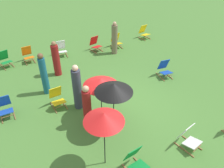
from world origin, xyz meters
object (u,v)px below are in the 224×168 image
(deckchair_0, at_px, (5,107))
(deckchair_5, at_px, (28,55))
(deckchair_12, at_px, (189,138))
(deckchair_10, at_px, (5,59))
(person_4, at_px, (44,75))
(umbrella_0, at_px, (101,82))
(deckchair_11, at_px, (95,44))
(person_0, at_px, (87,107))
(deckchair_6, at_px, (135,161))
(deckchair_9, at_px, (62,49))
(umbrella_2, at_px, (104,117))
(umbrella_1, at_px, (114,88))
(deckchair_4, at_px, (116,41))
(person_2, at_px, (56,60))
(deckchair_3, at_px, (165,69))
(deckchair_2, at_px, (57,98))
(person_1, at_px, (77,88))
(person_3, at_px, (114,39))
(deckchair_13, at_px, (144,32))

(deckchair_0, relative_size, deckchair_5, 1.00)
(deckchair_5, xyz_separation_m, deckchair_12, (3.79, -8.01, 0.00))
(deckchair_10, xyz_separation_m, person_4, (1.42, -3.19, 0.53))
(umbrella_0, bearing_deg, deckchair_11, 70.87)
(person_0, xyz_separation_m, person_4, (-0.94, 2.55, 0.10))
(deckchair_6, distance_m, deckchair_10, 8.56)
(deckchair_9, xyz_separation_m, umbrella_2, (-0.64, -7.45, 1.48))
(umbrella_1, xyz_separation_m, person_0, (-0.74, 0.54, -0.94))
(deckchair_4, distance_m, person_2, 4.22)
(deckchair_9, distance_m, umbrella_0, 5.60)
(deckchair_3, relative_size, deckchair_11, 0.99)
(deckchair_0, xyz_separation_m, deckchair_6, (3.20, -4.07, 0.00))
(deckchair_2, height_order, person_1, person_1)
(deckchair_12, bearing_deg, umbrella_0, 113.45)
(deckchair_3, distance_m, umbrella_0, 4.13)
(deckchair_2, relative_size, umbrella_2, 0.42)
(deckchair_10, bearing_deg, deckchair_5, -15.81)
(deckchair_11, relative_size, person_2, 0.49)
(deckchair_5, height_order, deckchair_6, same)
(deckchair_4, distance_m, deckchair_11, 1.29)
(deckchair_0, bearing_deg, deckchair_11, 32.80)
(deckchair_6, xyz_separation_m, deckchair_10, (-2.96, 8.03, 0.00))
(deckchair_6, relative_size, person_3, 0.46)
(deckchair_11, relative_size, umbrella_1, 0.45)
(umbrella_2, bearing_deg, deckchair_4, 61.76)
(deckchair_0, distance_m, deckchair_13, 9.45)
(person_2, height_order, person_4, person_4)
(person_1, bearing_deg, umbrella_2, 102.71)
(deckchair_0, bearing_deg, deckchair_13, 21.97)
(deckchair_12, relative_size, umbrella_2, 0.43)
(deckchair_12, height_order, umbrella_2, umbrella_2)
(umbrella_2, bearing_deg, deckchair_2, 100.91)
(deckchair_2, xyz_separation_m, deckchair_13, (6.65, 4.35, 0.00))
(deckchair_4, bearing_deg, deckchair_3, -80.63)
(deckchair_10, height_order, umbrella_2, umbrella_2)
(deckchair_12, xyz_separation_m, umbrella_0, (-1.93, 2.48, 1.14))
(deckchair_10, relative_size, deckchair_12, 1.01)
(deckchair_11, bearing_deg, person_1, -131.48)
(person_0, height_order, person_3, person_3)
(person_4, bearing_deg, person_3, -115.11)
(deckchair_6, bearing_deg, person_2, 88.12)
(deckchair_11, height_order, deckchair_12, same)
(deckchair_4, bearing_deg, person_3, -122.96)
(person_4, bearing_deg, umbrella_0, 161.78)
(deckchair_3, bearing_deg, deckchair_12, -111.73)
(deckchair_2, xyz_separation_m, person_1, (0.72, -0.42, 0.52))
(deckchair_6, bearing_deg, deckchair_11, 67.73)
(deckchair_2, distance_m, person_1, 0.98)
(deckchair_2, relative_size, deckchair_6, 1.00)
(deckchair_12, bearing_deg, umbrella_1, 122.10)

